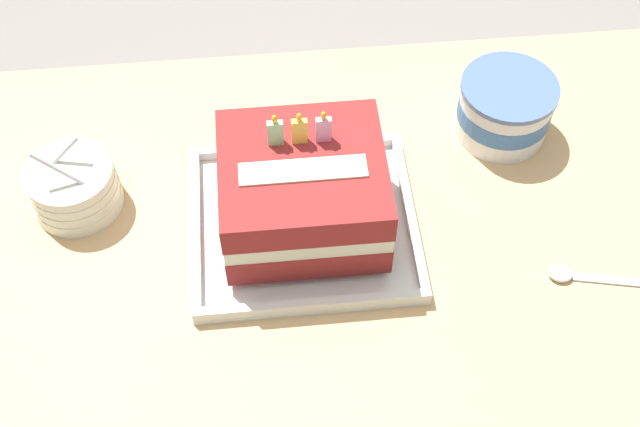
# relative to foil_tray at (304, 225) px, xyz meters

# --- Properties ---
(ground_plane) EXTENTS (8.00, 8.00, 0.00)m
(ground_plane) POSITION_rel_foil_tray_xyz_m (0.04, -0.00, -0.73)
(ground_plane) COLOR gray
(dining_table) EXTENTS (1.12, 0.70, 0.72)m
(dining_table) POSITION_rel_foil_tray_xyz_m (0.04, -0.00, -0.12)
(dining_table) COLOR tan
(dining_table) RESTS_ON ground_plane
(foil_tray) EXTENTS (0.30, 0.28, 0.02)m
(foil_tray) POSITION_rel_foil_tray_xyz_m (0.00, 0.00, 0.00)
(foil_tray) COLOR silver
(foil_tray) RESTS_ON dining_table
(birthday_cake) EXTENTS (0.21, 0.20, 0.17)m
(birthday_cake) POSITION_rel_foil_tray_xyz_m (-0.00, 0.00, 0.08)
(birthday_cake) COLOR maroon
(birthday_cake) RESTS_ON foil_tray
(bowl_stack) EXTENTS (0.12, 0.12, 0.13)m
(bowl_stack) POSITION_rel_foil_tray_xyz_m (-0.31, 0.07, 0.03)
(bowl_stack) COLOR silver
(bowl_stack) RESTS_ON dining_table
(ice_cream_tub) EXTENTS (0.14, 0.14, 0.09)m
(ice_cream_tub) POSITION_rel_foil_tray_xyz_m (0.31, 0.15, 0.04)
(ice_cream_tub) COLOR white
(ice_cream_tub) RESTS_ON dining_table
(serving_spoon_near_tray) EXTENTS (0.14, 0.05, 0.01)m
(serving_spoon_near_tray) POSITION_rel_foil_tray_xyz_m (0.35, -0.12, -0.00)
(serving_spoon_near_tray) COLOR silver
(serving_spoon_near_tray) RESTS_ON dining_table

